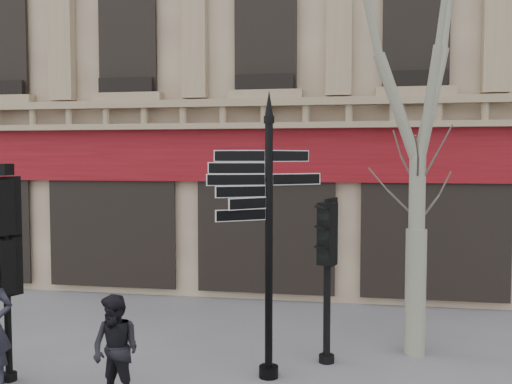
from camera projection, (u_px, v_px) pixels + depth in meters
ground at (219, 375)px, 9.28m from camera, size 80.00×80.00×0.00m
building at (298, 9)px, 21.00m from camera, size 28.00×15.52×18.00m
fingerpost at (269, 186)px, 9.01m from camera, size 2.53×2.53×4.60m
traffic_signal_main at (6, 245)px, 8.93m from camera, size 0.45×0.39×3.45m
traffic_signal_secondary at (327, 251)px, 9.74m from camera, size 0.56×0.48×2.78m
plane_tree at (420, 7)px, 9.91m from camera, size 3.30×3.30×8.77m
pedestrian_b at (116, 350)px, 8.16m from camera, size 0.91×0.79×1.58m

